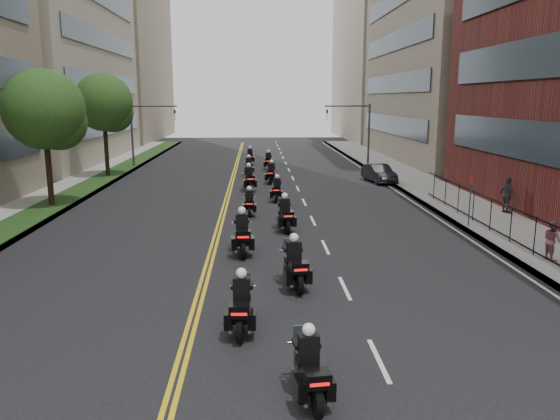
# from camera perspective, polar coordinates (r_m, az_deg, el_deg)

# --- Properties ---
(sidewalk_right) EXTENTS (4.00, 90.00, 0.15)m
(sidewalk_right) POSITION_cam_1_polar(r_m,az_deg,el_deg) (34.39, 17.31, 1.02)
(sidewalk_right) COLOR gray
(sidewalk_right) RESTS_ON ground
(sidewalk_left) EXTENTS (4.00, 90.00, 0.15)m
(sidewalk_left) POSITION_cam_1_polar(r_m,az_deg,el_deg) (34.62, -23.40, 0.66)
(sidewalk_left) COLOR gray
(sidewalk_left) RESTS_ON ground
(grass_strip) EXTENTS (2.00, 90.00, 0.04)m
(grass_strip) POSITION_cam_1_polar(r_m,az_deg,el_deg) (34.33, -22.16, 0.83)
(grass_strip) COLOR #1A3312
(grass_strip) RESTS_ON sidewalk_left
(building_right_tan) EXTENTS (15.11, 28.00, 30.00)m
(building_right_tan) POSITION_cam_1_polar(r_m,az_deg,el_deg) (59.40, 19.49, 19.62)
(building_right_tan) COLOR gray
(building_right_tan) RESTS_ON ground
(building_right_far) EXTENTS (15.00, 28.00, 26.00)m
(building_right_far) POSITION_cam_1_polar(r_m,az_deg,el_deg) (87.66, 11.87, 15.90)
(building_right_far) COLOR #A9A489
(building_right_far) RESTS_ON ground
(building_left_far) EXTENTS (16.00, 28.00, 26.00)m
(building_left_far) POSITION_cam_1_polar(r_m,az_deg,el_deg) (87.95, -17.95, 15.58)
(building_left_far) COLOR gray
(building_left_far) RESTS_ON ground
(iron_fence) EXTENTS (0.05, 28.00, 1.50)m
(iron_fence) POSITION_cam_1_polar(r_m,az_deg,el_deg) (22.22, 26.26, -3.08)
(iron_fence) COLOR black
(iron_fence) RESTS_ON sidewalk_right
(street_trees) EXTENTS (4.40, 38.40, 7.98)m
(street_trees) POSITION_cam_1_polar(r_m,az_deg,el_deg) (27.84, -27.01, 8.42)
(street_trees) COLOR #331D16
(street_trees) RESTS_ON ground
(traffic_signal_right) EXTENTS (4.09, 0.20, 5.60)m
(traffic_signal_right) POSITION_cam_1_polar(r_m,az_deg,el_deg) (49.71, 8.20, 8.75)
(traffic_signal_right) COLOR #3F3F44
(traffic_signal_right) RESTS_ON ground
(traffic_signal_left) EXTENTS (4.09, 0.20, 5.60)m
(traffic_signal_left) POSITION_cam_1_polar(r_m,az_deg,el_deg) (49.83, -14.15, 8.52)
(traffic_signal_left) COLOR #3F3F44
(traffic_signal_left) RESTS_ON ground
(motorcycle_1) EXTENTS (0.63, 2.16, 1.59)m
(motorcycle_1) POSITION_cam_1_polar(r_m,az_deg,el_deg) (11.62, 3.12, -16.37)
(motorcycle_1) COLOR black
(motorcycle_1) RESTS_ON ground
(motorcycle_2) EXTENTS (0.54, 2.30, 1.70)m
(motorcycle_2) POSITION_cam_1_polar(r_m,az_deg,el_deg) (14.66, -4.04, -10.06)
(motorcycle_2) COLOR black
(motorcycle_2) RESTS_ON ground
(motorcycle_3) EXTENTS (0.71, 2.41, 1.78)m
(motorcycle_3) POSITION_cam_1_polar(r_m,az_deg,el_deg) (17.88, 1.55, -5.89)
(motorcycle_3) COLOR black
(motorcycle_3) RESTS_ON ground
(motorcycle_4) EXTENTS (0.64, 2.54, 1.87)m
(motorcycle_4) POSITION_cam_1_polar(r_m,az_deg,el_deg) (21.68, -3.97, -2.67)
(motorcycle_4) COLOR black
(motorcycle_4) RESTS_ON ground
(motorcycle_5) EXTENTS (0.66, 2.39, 1.76)m
(motorcycle_5) POSITION_cam_1_polar(r_m,az_deg,el_deg) (25.44, 0.54, -0.60)
(motorcycle_5) COLOR black
(motorcycle_5) RESTS_ON ground
(motorcycle_6) EXTENTS (0.48, 2.09, 1.54)m
(motorcycle_6) POSITION_cam_1_polar(r_m,az_deg,el_deg) (28.82, -3.22, 0.65)
(motorcycle_6) COLOR black
(motorcycle_6) RESTS_ON ground
(motorcycle_7) EXTENTS (0.60, 2.17, 1.60)m
(motorcycle_7) POSITION_cam_1_polar(r_m,az_deg,el_deg) (32.81, -0.32, 2.05)
(motorcycle_7) COLOR black
(motorcycle_7) RESTS_ON ground
(motorcycle_8) EXTENTS (0.71, 2.50, 1.85)m
(motorcycle_8) POSITION_cam_1_polar(r_m,az_deg,el_deg) (36.57, -3.25, 3.18)
(motorcycle_8) COLOR black
(motorcycle_8) RESTS_ON ground
(motorcycle_9) EXTENTS (0.69, 2.32, 1.71)m
(motorcycle_9) POSITION_cam_1_polar(r_m,az_deg,el_deg) (39.73, -0.92, 3.79)
(motorcycle_9) COLOR black
(motorcycle_9) RESTS_ON ground
(motorcycle_10) EXTENTS (0.55, 2.25, 1.66)m
(motorcycle_10) POSITION_cam_1_polar(r_m,az_deg,el_deg) (43.81, -3.27, 4.48)
(motorcycle_10) COLOR black
(motorcycle_10) RESTS_ON ground
(motorcycle_11) EXTENTS (0.55, 2.33, 1.72)m
(motorcycle_11) POSITION_cam_1_polar(r_m,az_deg,el_deg) (47.31, -1.22, 5.05)
(motorcycle_11) COLOR black
(motorcycle_11) RESTS_ON ground
(motorcycle_12) EXTENTS (0.54, 2.33, 1.72)m
(motorcycle_12) POSITION_cam_1_polar(r_m,az_deg,el_deg) (51.10, -3.15, 5.53)
(motorcycle_12) COLOR black
(motorcycle_12) RESTS_ON ground
(parked_sedan) EXTENTS (2.01, 4.18, 1.32)m
(parked_sedan) POSITION_cam_1_polar(r_m,az_deg,el_deg) (40.83, 10.31, 3.80)
(parked_sedan) COLOR black
(parked_sedan) RESTS_ON ground
(pedestrian_b) EXTENTS (0.63, 0.78, 1.50)m
(pedestrian_b) POSITION_cam_1_polar(r_m,az_deg,el_deg) (22.68, 26.57, -2.84)
(pedestrian_b) COLOR brown
(pedestrian_b) RESTS_ON sidewalk_right
(pedestrian_c) EXTENTS (0.70, 1.18, 1.89)m
(pedestrian_c) POSITION_cam_1_polar(r_m,az_deg,el_deg) (30.95, 22.65, 1.44)
(pedestrian_c) COLOR #3E3C43
(pedestrian_c) RESTS_ON sidewalk_right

